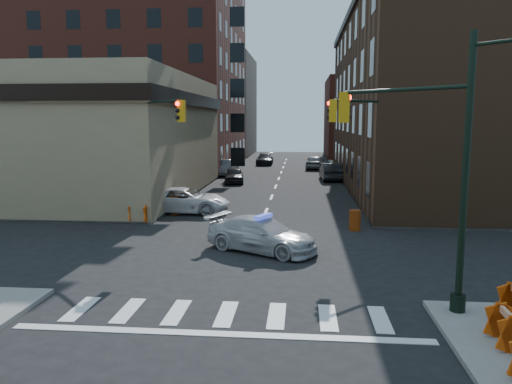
% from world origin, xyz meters
% --- Properties ---
extents(ground, '(140.00, 140.00, 0.00)m').
position_xyz_m(ground, '(0.00, 0.00, 0.00)').
color(ground, black).
rests_on(ground, ground).
extents(sidewalk_nw, '(34.00, 54.50, 0.15)m').
position_xyz_m(sidewalk_nw, '(-23.00, 32.75, 0.07)').
color(sidewalk_nw, gray).
rests_on(sidewalk_nw, ground).
extents(sidewalk_ne, '(34.00, 54.50, 0.15)m').
position_xyz_m(sidewalk_ne, '(23.00, 32.75, 0.07)').
color(sidewalk_ne, gray).
rests_on(sidewalk_ne, ground).
extents(bank_building, '(22.00, 22.00, 9.00)m').
position_xyz_m(bank_building, '(-17.00, 16.50, 4.50)').
color(bank_building, '#948261').
rests_on(bank_building, ground).
extents(apartment_block, '(25.00, 25.00, 24.00)m').
position_xyz_m(apartment_block, '(-18.50, 40.00, 12.00)').
color(apartment_block, maroon).
rests_on(apartment_block, ground).
extents(commercial_row_ne, '(14.00, 34.00, 14.00)m').
position_xyz_m(commercial_row_ne, '(13.00, 22.50, 7.00)').
color(commercial_row_ne, '#4E321F').
rests_on(commercial_row_ne, ground).
extents(filler_nw, '(20.00, 18.00, 16.00)m').
position_xyz_m(filler_nw, '(-16.00, 62.00, 8.00)').
color(filler_nw, brown).
rests_on(filler_nw, ground).
extents(filler_ne, '(16.00, 16.00, 12.00)m').
position_xyz_m(filler_ne, '(14.00, 58.00, 6.00)').
color(filler_ne, maroon).
rests_on(filler_ne, ground).
extents(signal_pole_se, '(5.40, 5.27, 8.00)m').
position_xyz_m(signal_pole_se, '(6.04, -5.52, 4.61)').
color(signal_pole_se, black).
rests_on(signal_pole_se, sidewalk_se).
extents(signal_pole_nw, '(3.58, 3.67, 8.00)m').
position_xyz_m(signal_pole_nw, '(-5.85, 5.34, 4.34)').
color(signal_pole_nw, black).
rests_on(signal_pole_nw, sidewalk_nw).
extents(signal_pole_ne, '(3.67, 3.58, 8.00)m').
position_xyz_m(signal_pole_ne, '(5.84, 5.35, 4.34)').
color(signal_pole_ne, black).
rests_on(signal_pole_ne, sidewalk_ne).
extents(tree_ne_near, '(3.00, 3.00, 4.85)m').
position_xyz_m(tree_ne_near, '(7.50, 26.00, 3.49)').
color(tree_ne_near, black).
rests_on(tree_ne_near, sidewalk_ne).
extents(tree_ne_far, '(3.00, 3.00, 4.85)m').
position_xyz_m(tree_ne_far, '(7.50, 34.00, 3.49)').
color(tree_ne_far, black).
rests_on(tree_ne_far, sidewalk_ne).
extents(police_car, '(5.50, 4.22, 1.49)m').
position_xyz_m(police_car, '(0.48, 0.50, 0.74)').
color(police_car, '#B8B8BC').
rests_on(police_car, ground).
extents(pickup, '(5.62, 2.61, 1.56)m').
position_xyz_m(pickup, '(-5.02, 9.27, 0.78)').
color(pickup, silver).
rests_on(pickup, ground).
extents(parked_car_wnear, '(2.24, 4.43, 1.45)m').
position_xyz_m(parked_car_wnear, '(-3.94, 24.27, 0.72)').
color(parked_car_wnear, black).
rests_on(parked_car_wnear, ground).
extents(parked_car_wfar, '(1.85, 4.89, 1.59)m').
position_xyz_m(parked_car_wfar, '(-5.50, 30.67, 0.80)').
color(parked_car_wfar, gray).
rests_on(parked_car_wfar, ground).
extents(parked_car_wdeep, '(2.12, 5.10, 1.47)m').
position_xyz_m(parked_car_wdeep, '(-2.50, 43.34, 0.74)').
color(parked_car_wdeep, black).
rests_on(parked_car_wdeep, ground).
extents(parked_car_enear, '(2.04, 5.06, 1.64)m').
position_xyz_m(parked_car_enear, '(4.98, 27.15, 0.82)').
color(parked_car_enear, black).
rests_on(parked_car_enear, ground).
extents(parked_car_efar, '(2.48, 4.99, 1.63)m').
position_xyz_m(parked_car_efar, '(3.81, 38.37, 0.82)').
color(parked_car_efar, gray).
rests_on(parked_car_efar, ground).
extents(pedestrian_a, '(0.65, 0.44, 1.74)m').
position_xyz_m(pedestrian_a, '(-8.43, 7.68, 1.02)').
color(pedestrian_a, black).
rests_on(pedestrian_a, sidewalk_nw).
extents(pedestrian_b, '(0.95, 0.81, 1.72)m').
position_xyz_m(pedestrian_b, '(-12.00, 7.02, 1.01)').
color(pedestrian_b, black).
rests_on(pedestrian_b, sidewalk_nw).
extents(pedestrian_c, '(1.18, 0.91, 1.87)m').
position_xyz_m(pedestrian_c, '(-13.00, 8.53, 1.08)').
color(pedestrian_c, '#1E202D').
rests_on(pedestrian_c, sidewalk_nw).
extents(barrel_road, '(0.71, 0.71, 1.08)m').
position_xyz_m(barrel_road, '(5.00, 5.09, 0.54)').
color(barrel_road, '#D16009').
rests_on(barrel_road, ground).
extents(barrel_bank, '(0.71, 0.71, 1.12)m').
position_xyz_m(barrel_bank, '(-5.50, 8.58, 0.56)').
color(barrel_bank, '#D9640A').
rests_on(barrel_bank, ground).
extents(barricade_se_c, '(0.62, 1.20, 0.89)m').
position_xyz_m(barricade_se_c, '(7.31, -8.50, 0.59)').
color(barricade_se_c, orange).
rests_on(barricade_se_c, sidewalk_se).
extents(barricade_nw_a, '(1.34, 0.85, 0.93)m').
position_xyz_m(barricade_nw_a, '(-6.72, 5.70, 0.62)').
color(barricade_nw_a, '#D16409').
rests_on(barricade_nw_a, sidewalk_nw).
extents(barricade_nw_b, '(1.17, 0.64, 0.85)m').
position_xyz_m(barricade_nw_b, '(-10.19, 8.00, 0.58)').
color(barricade_nw_b, red).
rests_on(barricade_nw_b, sidewalk_nw).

